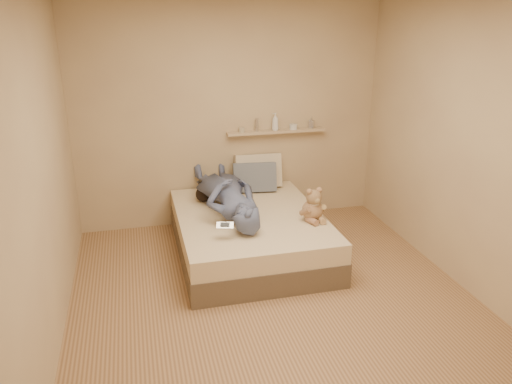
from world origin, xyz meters
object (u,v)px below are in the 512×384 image
object	(u,v)px
pillow_grey	(255,177)
person	(227,194)
bed	(250,234)
pillow_cream	(258,171)
game_console	(225,225)
dark_plush	(203,192)
teddy_bear	(313,207)
wall_shelf	(276,131)

from	to	relation	value
pillow_grey	person	bearing A→B (deg)	-130.27
bed	pillow_cream	xyz separation A→B (m)	(0.30, 0.83, 0.43)
game_console	pillow_grey	size ratio (longest dim) A/B	0.34
game_console	pillow_cream	distance (m)	1.52
game_console	dark_plush	distance (m)	1.02
dark_plush	pillow_grey	distance (m)	0.67
teddy_bear	person	bearing A→B (deg)	148.36
bed	person	world-z (taller)	person
game_console	bed	bearing A→B (deg)	56.00
dark_plush	wall_shelf	distance (m)	1.18
game_console	teddy_bear	world-z (taller)	teddy_bear
game_console	pillow_cream	bearing A→B (deg)	64.05
bed	wall_shelf	bearing A→B (deg)	58.82
pillow_grey	person	size ratio (longest dim) A/B	0.32
pillow_cream	person	distance (m)	0.83
pillow_grey	person	world-z (taller)	person
game_console	dark_plush	bearing A→B (deg)	92.92
game_console	wall_shelf	size ratio (longest dim) A/B	0.14
bed	game_console	distance (m)	0.74
dark_plush	wall_shelf	xyz separation A→B (m)	(0.96, 0.42, 0.53)
dark_plush	wall_shelf	world-z (taller)	wall_shelf
game_console	pillow_cream	size ratio (longest dim) A/B	0.31
pillow_grey	bed	bearing A→B (deg)	-108.17
wall_shelf	pillow_cream	bearing A→B (deg)	-162.20
bed	wall_shelf	size ratio (longest dim) A/B	1.58
pillow_cream	game_console	bearing A→B (deg)	-115.95
bed	dark_plush	size ratio (longest dim) A/B	7.07
dark_plush	pillow_grey	size ratio (longest dim) A/B	0.54
bed	game_console	world-z (taller)	game_console
bed	dark_plush	distance (m)	0.72
teddy_bear	person	world-z (taller)	person
teddy_bear	pillow_cream	size ratio (longest dim) A/B	0.65
bed	wall_shelf	xyz separation A→B (m)	(0.55, 0.91, 0.88)
teddy_bear	wall_shelf	size ratio (longest dim) A/B	0.30
teddy_bear	pillow_grey	world-z (taller)	same
teddy_bear	dark_plush	size ratio (longest dim) A/B	1.32
teddy_bear	pillow_grey	bearing A→B (deg)	109.92
wall_shelf	pillow_grey	bearing A→B (deg)	-145.91
pillow_cream	pillow_grey	size ratio (longest dim) A/B	1.10
pillow_grey	game_console	bearing A→B (deg)	-115.60
wall_shelf	dark_plush	bearing A→B (deg)	-156.24
game_console	dark_plush	world-z (taller)	dark_plush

